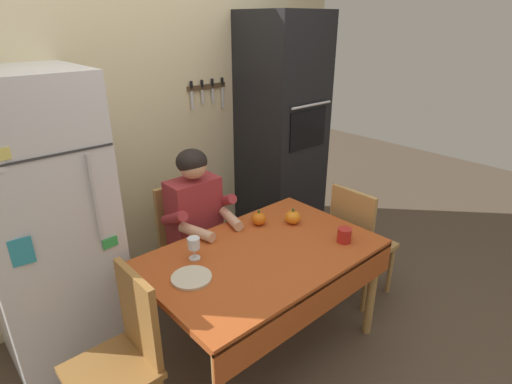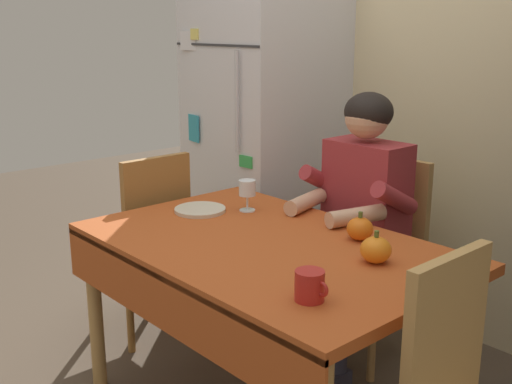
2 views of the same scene
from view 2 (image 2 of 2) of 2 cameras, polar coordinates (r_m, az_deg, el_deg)
back_wall_assembly at (r=3.17m, az=18.80°, el=10.19°), size 3.70×0.13×2.60m
refrigerator at (r=3.54m, az=0.80°, el=4.86°), size 0.68×0.71×1.80m
dining_table at (r=2.36m, az=0.57°, el=-6.57°), size 1.40×0.90×0.74m
chair_behind_person at (r=2.99m, az=11.16°, el=-5.03°), size 0.40×0.40×0.93m
seated_person at (r=2.78m, az=9.03°, el=-1.58°), size 0.47×0.55×1.25m
chair_left_side at (r=3.12m, az=-9.81°, el=-4.15°), size 0.40×0.40×0.93m
coffee_mug at (r=1.85m, az=4.92°, el=-8.46°), size 0.12×0.09×0.09m
wine_glass at (r=2.70m, az=-0.80°, el=0.21°), size 0.07×0.07×0.14m
pumpkin_large at (r=2.38m, az=9.40°, el=-3.30°), size 0.10×0.10×0.11m
pumpkin_medium at (r=2.16m, az=10.80°, el=-5.16°), size 0.11×0.11×0.11m
serving_tray at (r=2.72m, az=-5.09°, el=-1.61°), size 0.22×0.22×0.02m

